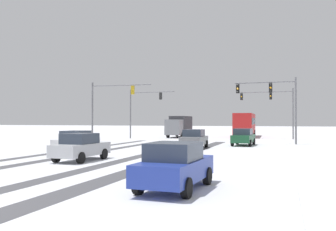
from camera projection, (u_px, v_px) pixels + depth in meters
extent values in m
cube|color=#4C4C51|center=(176.00, 157.00, 23.30)|extent=(1.16, 34.63, 0.01)
cube|color=#4C4C51|center=(55.00, 153.00, 26.16)|extent=(0.87, 34.63, 0.01)
cube|color=#4C4C51|center=(84.00, 154.00, 25.41)|extent=(0.94, 34.63, 0.01)
cube|color=#4C4C51|center=(142.00, 156.00, 24.04)|extent=(0.95, 34.63, 0.01)
cube|color=white|center=(333.00, 164.00, 18.96)|extent=(4.00, 34.63, 0.12)
cylinder|color=slate|center=(293.00, 114.00, 45.40)|extent=(0.18, 0.18, 6.50)
cylinder|color=slate|center=(265.00, 92.00, 46.57)|extent=(6.79, 0.26, 0.12)
cube|color=black|center=(271.00, 96.00, 46.33)|extent=(0.33, 0.25, 0.90)
sphere|color=black|center=(271.00, 94.00, 46.19)|extent=(0.20, 0.20, 0.20)
sphere|color=orange|center=(271.00, 96.00, 46.18)|extent=(0.20, 0.20, 0.20)
sphere|color=black|center=(271.00, 98.00, 46.18)|extent=(0.20, 0.20, 0.20)
cube|color=black|center=(242.00, 97.00, 47.57)|extent=(0.33, 0.25, 0.90)
sphere|color=black|center=(241.00, 94.00, 47.42)|extent=(0.20, 0.20, 0.20)
sphere|color=orange|center=(241.00, 97.00, 47.42)|extent=(0.20, 0.20, 0.20)
sphere|color=black|center=(241.00, 99.00, 47.41)|extent=(0.20, 0.20, 0.20)
cylinder|color=slate|center=(296.00, 111.00, 34.00)|extent=(0.18, 0.18, 6.50)
cylinder|color=slate|center=(264.00, 82.00, 34.92)|extent=(5.73, 0.13, 0.12)
cube|color=black|center=(271.00, 88.00, 34.74)|extent=(0.32, 0.24, 0.90)
sphere|color=black|center=(271.00, 85.00, 34.59)|extent=(0.20, 0.20, 0.20)
sphere|color=orange|center=(271.00, 88.00, 34.58)|extent=(0.20, 0.20, 0.20)
sphere|color=black|center=(271.00, 91.00, 34.58)|extent=(0.20, 0.20, 0.20)
cube|color=black|center=(238.00, 89.00, 35.71)|extent=(0.32, 0.24, 0.90)
sphere|color=black|center=(238.00, 86.00, 35.56)|extent=(0.20, 0.20, 0.20)
sphere|color=orange|center=(238.00, 89.00, 35.56)|extent=(0.20, 0.20, 0.20)
sphere|color=black|center=(238.00, 92.00, 35.55)|extent=(0.20, 0.20, 0.20)
cylinder|color=slate|center=(130.00, 114.00, 48.02)|extent=(0.18, 0.18, 6.50)
cylinder|color=slate|center=(152.00, 92.00, 46.87)|extent=(6.30, 0.58, 0.12)
cube|color=black|center=(161.00, 96.00, 46.38)|extent=(0.34, 0.26, 0.90)
sphere|color=black|center=(161.00, 94.00, 46.53)|extent=(0.20, 0.20, 0.20)
sphere|color=orange|center=(161.00, 96.00, 46.53)|extent=(0.20, 0.20, 0.20)
sphere|color=black|center=(161.00, 98.00, 46.52)|extent=(0.20, 0.20, 0.20)
cylinder|color=slate|center=(92.00, 112.00, 38.52)|extent=(0.18, 0.18, 6.50)
cylinder|color=slate|center=(121.00, 85.00, 37.66)|extent=(6.63, 0.38, 0.12)
cube|color=#B79319|center=(133.00, 90.00, 37.29)|extent=(0.33, 0.25, 0.90)
sphere|color=black|center=(133.00, 87.00, 37.45)|extent=(0.20, 0.20, 0.20)
sphere|color=orange|center=(133.00, 90.00, 37.44)|extent=(0.20, 0.20, 0.20)
sphere|color=black|center=(133.00, 93.00, 37.44)|extent=(0.20, 0.20, 0.20)
cube|color=#194C2D|center=(243.00, 138.00, 34.10)|extent=(1.91, 4.18, 0.70)
cube|color=#2D3847|center=(243.00, 132.00, 33.97)|extent=(1.66, 1.98, 0.60)
cylinder|color=black|center=(237.00, 141.00, 35.57)|extent=(0.25, 0.65, 0.64)
cylinder|color=black|center=(254.00, 142.00, 34.99)|extent=(0.25, 0.65, 0.64)
cylinder|color=black|center=(232.00, 143.00, 33.20)|extent=(0.25, 0.65, 0.64)
cylinder|color=black|center=(250.00, 143.00, 32.62)|extent=(0.25, 0.65, 0.64)
cube|color=slate|center=(194.00, 140.00, 30.60)|extent=(1.82, 4.15, 0.70)
cube|color=#2D3847|center=(194.00, 133.00, 30.47)|extent=(1.62, 1.95, 0.60)
cylinder|color=black|center=(188.00, 143.00, 32.05)|extent=(0.24, 0.65, 0.64)
cylinder|color=black|center=(206.00, 144.00, 31.59)|extent=(0.24, 0.65, 0.64)
cylinder|color=black|center=(181.00, 145.00, 29.61)|extent=(0.24, 0.65, 0.64)
cylinder|color=black|center=(201.00, 146.00, 29.15)|extent=(0.24, 0.65, 0.64)
cube|color=silver|center=(77.00, 143.00, 26.68)|extent=(1.74, 4.12, 0.70)
cube|color=#2D3847|center=(76.00, 135.00, 26.54)|extent=(1.58, 1.91, 0.60)
cylinder|color=black|center=(76.00, 147.00, 28.13)|extent=(0.23, 0.64, 0.64)
cylinder|color=black|center=(95.00, 147.00, 27.64)|extent=(0.23, 0.64, 0.64)
cylinder|color=black|center=(57.00, 149.00, 25.71)|extent=(0.23, 0.64, 0.64)
cylinder|color=black|center=(77.00, 150.00, 25.22)|extent=(0.23, 0.64, 0.64)
cube|color=#B7BABF|center=(81.00, 149.00, 21.16)|extent=(1.80, 4.14, 0.70)
cube|color=#2D3847|center=(80.00, 138.00, 21.03)|extent=(1.60, 1.94, 0.60)
cylinder|color=black|center=(81.00, 153.00, 22.63)|extent=(0.23, 0.64, 0.64)
cylinder|color=black|center=(104.00, 154.00, 22.09)|extent=(0.23, 0.64, 0.64)
cylinder|color=black|center=(56.00, 157.00, 20.23)|extent=(0.23, 0.64, 0.64)
cylinder|color=black|center=(81.00, 158.00, 19.69)|extent=(0.23, 0.64, 0.64)
cube|color=#233899|center=(175.00, 170.00, 12.36)|extent=(1.87, 4.17, 0.70)
cube|color=#2D3847|center=(174.00, 151.00, 12.23)|extent=(1.64, 1.97, 0.60)
cylinder|color=black|center=(167.00, 174.00, 13.83)|extent=(0.25, 0.65, 0.64)
cylinder|color=black|center=(207.00, 176.00, 13.26)|extent=(0.25, 0.65, 0.64)
cylinder|color=black|center=(138.00, 185.00, 11.45)|extent=(0.25, 0.65, 0.64)
cylinder|color=black|center=(187.00, 188.00, 10.88)|extent=(0.25, 0.65, 0.64)
cube|color=#B21E1E|center=(245.00, 124.00, 52.51)|extent=(2.87, 11.08, 2.90)
cube|color=#283342|center=(245.00, 121.00, 52.51)|extent=(2.88, 10.20, 0.90)
cylinder|color=black|center=(252.00, 135.00, 48.46)|extent=(0.33, 0.97, 0.96)
cylinder|color=black|center=(234.00, 134.00, 49.12)|extent=(0.33, 0.97, 0.96)
cylinder|color=black|center=(254.00, 133.00, 55.32)|extent=(0.33, 0.97, 0.96)
cylinder|color=black|center=(239.00, 133.00, 55.98)|extent=(0.33, 0.97, 0.96)
cube|color=slate|center=(174.00, 127.00, 48.75)|extent=(2.15, 2.24, 2.10)
cube|color=#333338|center=(181.00, 125.00, 52.30)|extent=(2.31, 5.25, 2.60)
cylinder|color=black|center=(182.00, 135.00, 48.87)|extent=(0.30, 0.85, 0.84)
cylinder|color=black|center=(168.00, 135.00, 49.45)|extent=(0.30, 0.85, 0.84)
cylinder|color=black|center=(190.00, 134.00, 53.35)|extent=(0.30, 0.85, 0.84)
cylinder|color=black|center=(177.00, 134.00, 53.94)|extent=(0.30, 0.85, 0.84)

